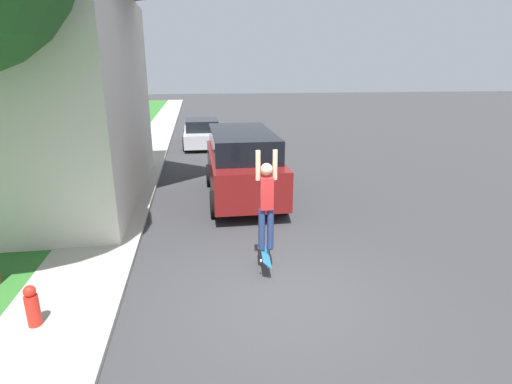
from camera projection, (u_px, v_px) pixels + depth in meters
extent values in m
plane|color=#333335|center=(277.00, 295.00, 7.10)|extent=(120.00, 120.00, 0.00)
cube|color=#ADA89E|center=(123.00, 198.00, 12.23)|extent=(1.80, 80.00, 0.10)
cube|color=maroon|center=(242.00, 171.00, 12.16)|extent=(1.96, 4.95, 1.06)
cube|color=black|center=(242.00, 142.00, 12.02)|extent=(1.80, 3.86, 0.66)
cylinder|color=black|center=(210.00, 175.00, 13.62)|extent=(0.24, 0.74, 0.74)
cylinder|color=black|center=(264.00, 173.00, 13.89)|extent=(0.24, 0.74, 0.74)
cylinder|color=black|center=(215.00, 204.00, 10.73)|extent=(0.24, 0.74, 0.74)
cylinder|color=black|center=(283.00, 201.00, 11.00)|extent=(0.24, 0.74, 0.74)
cube|color=#B7B7BC|center=(202.00, 136.00, 20.69)|extent=(1.82, 4.20, 0.65)
cube|color=black|center=(202.00, 125.00, 20.42)|extent=(1.60, 2.18, 0.55)
cylinder|color=black|center=(186.00, 136.00, 21.81)|extent=(0.20, 0.68, 0.68)
cylinder|color=black|center=(218.00, 135.00, 22.06)|extent=(0.20, 0.68, 0.68)
cylinder|color=black|center=(185.00, 144.00, 19.43)|extent=(0.20, 0.68, 0.68)
cylinder|color=black|center=(221.00, 143.00, 19.68)|extent=(0.20, 0.68, 0.68)
cylinder|color=navy|center=(262.00, 229.00, 7.72)|extent=(0.13, 0.13, 0.82)
cylinder|color=navy|center=(270.00, 228.00, 7.75)|extent=(0.13, 0.13, 0.82)
cube|color=#B22323|center=(266.00, 193.00, 7.52)|extent=(0.25, 0.20, 0.63)
sphere|color=tan|center=(267.00, 169.00, 7.38)|extent=(0.23, 0.23, 0.23)
cylinder|color=tan|center=(258.00, 165.00, 7.34)|extent=(0.09, 0.09, 0.56)
cylinder|color=tan|center=(275.00, 165.00, 7.39)|extent=(0.09, 0.09, 0.56)
cube|color=#236B99|center=(265.00, 255.00, 7.83)|extent=(0.23, 0.80, 0.22)
cylinder|color=silver|center=(259.00, 248.00, 8.04)|extent=(0.03, 0.06, 0.06)
cylinder|color=silver|center=(266.00, 253.00, 8.10)|extent=(0.03, 0.06, 0.06)
cylinder|color=silver|center=(261.00, 261.00, 7.58)|extent=(0.03, 0.06, 0.06)
cylinder|color=silver|center=(268.00, 266.00, 7.64)|extent=(0.03, 0.06, 0.06)
cylinder|color=red|center=(33.00, 310.00, 6.04)|extent=(0.20, 0.20, 0.50)
sphere|color=red|center=(29.00, 291.00, 5.94)|extent=(0.18, 0.18, 0.18)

